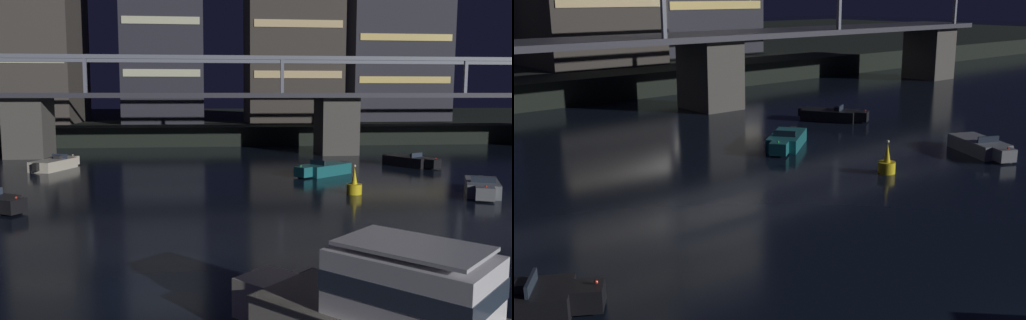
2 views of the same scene
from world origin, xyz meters
The scene contains 5 objects.
river_bridge centered at (0.00, 36.20, 4.28)m, with size 94.27×6.40×9.38m.
speedboat_near_right centered at (18.41, 26.18, 0.41)m, with size 3.63×4.86×1.16m.
speedboat_mid_center centered at (17.80, 13.64, 0.41)m, with size 3.29×4.99×1.16m.
speedboat_far_left centered at (10.23, 22.17, 0.41)m, with size 4.69×4.00×1.16m.
channel_buoy centered at (10.34, 14.56, 0.48)m, with size 0.90×0.90×1.76m.
Camera 2 is at (-14.75, -5.26, 8.96)m, focal length 44.21 mm.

